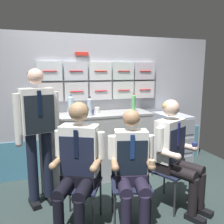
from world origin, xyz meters
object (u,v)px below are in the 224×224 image
at_px(service_trolley, 171,140).
at_px(folding_chair_right, 130,172).
at_px(crew_member_right, 132,166).
at_px(folding_chair_by_counter, 163,161).
at_px(crew_member_standing, 38,127).
at_px(sparkling_bottle_green, 90,107).
at_px(crew_member_by_counter, 176,149).
at_px(folding_chair_left, 82,173).
at_px(crew_member_left, 78,161).
at_px(espresso_cup_small, 91,111).

bearing_deg(service_trolley, folding_chair_right, -139.74).
xyz_separation_m(crew_member_right, folding_chair_by_counter, (0.55, 0.32, -0.15)).
height_order(crew_member_right, crew_member_standing, crew_member_standing).
xyz_separation_m(folding_chair_by_counter, sparkling_bottle_green, (-0.71, 0.79, 0.59)).
relative_size(crew_member_right, folding_chair_by_counter, 1.45).
distance_m(crew_member_by_counter, crew_member_standing, 1.62).
bearing_deg(folding_chair_left, crew_member_left, -117.59).
bearing_deg(sparkling_bottle_green, crew_member_right, -81.79).
relative_size(folding_chair_by_counter, crew_member_by_counter, 0.66).
relative_size(folding_chair_right, crew_member_standing, 0.52).
relative_size(crew_member_left, sparkling_bottle_green, 4.86).
bearing_deg(crew_member_by_counter, folding_chair_by_counter, 116.86).
bearing_deg(service_trolley, espresso_cup_small, 173.72).
distance_m(service_trolley, folding_chair_right, 1.50).
bearing_deg(crew_member_left, crew_member_standing, 119.62).
xyz_separation_m(folding_chair_left, sparkling_bottle_green, (0.29, 0.81, 0.59)).
height_order(service_trolley, crew_member_by_counter, crew_member_by_counter).
relative_size(crew_member_standing, espresso_cup_small, 23.21).
relative_size(crew_member_left, crew_member_standing, 0.80).
xyz_separation_m(folding_chair_by_counter, espresso_cup_small, (-0.65, 0.95, 0.50)).
xyz_separation_m(folding_chair_right, crew_member_right, (-0.04, -0.16, 0.15)).
bearing_deg(folding_chair_by_counter, folding_chair_right, -162.47).
height_order(folding_chair_by_counter, espresso_cup_small, espresso_cup_small).
height_order(folding_chair_right, crew_member_right, crew_member_right).
height_order(service_trolley, crew_member_standing, crew_member_standing).
xyz_separation_m(folding_chair_by_counter, crew_member_standing, (-1.42, 0.45, 0.44)).
height_order(folding_chair_left, crew_member_by_counter, crew_member_by_counter).
xyz_separation_m(folding_chair_by_counter, crew_member_by_counter, (0.07, -0.14, 0.19)).
relative_size(crew_member_right, crew_member_by_counter, 0.95).
bearing_deg(crew_member_right, espresso_cup_small, 94.56).
relative_size(crew_member_left, espresso_cup_small, 18.55).
xyz_separation_m(crew_member_left, espresso_cup_small, (0.42, 1.11, 0.29)).
bearing_deg(folding_chair_by_counter, crew_member_left, -171.60).
distance_m(folding_chair_left, sparkling_bottle_green, 1.04).
relative_size(crew_member_left, folding_chair_by_counter, 1.54).
height_order(crew_member_left, crew_member_standing, crew_member_standing).
height_order(folding_chair_by_counter, crew_member_standing, crew_member_standing).
distance_m(folding_chair_right, crew_member_standing, 1.18).
bearing_deg(folding_chair_left, crew_member_by_counter, -6.56).
relative_size(folding_chair_right, crew_member_by_counter, 0.66).
distance_m(service_trolley, crew_member_by_counter, 1.12).
distance_m(crew_member_right, crew_member_standing, 1.20).
distance_m(crew_member_left, sparkling_bottle_green, 1.09).
xyz_separation_m(service_trolley, folding_chair_left, (-1.63, -0.83, 0.03)).
xyz_separation_m(crew_member_left, folding_chair_by_counter, (1.07, 0.16, -0.20)).
bearing_deg(folding_chair_right, folding_chair_left, 163.80).
height_order(service_trolley, espresso_cup_small, espresso_cup_small).
xyz_separation_m(folding_chair_left, crew_member_left, (-0.07, -0.14, 0.20)).
height_order(service_trolley, folding_chair_left, service_trolley).
bearing_deg(folding_chair_by_counter, crew_member_by_counter, -63.14).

